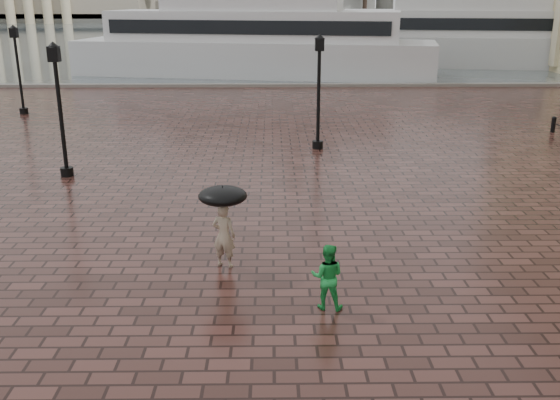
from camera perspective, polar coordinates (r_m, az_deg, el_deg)
The scene contains 10 objects.
ground at distance 12.53m, azimuth -5.92°, elevation -10.43°, with size 300.00×300.00×0.00m, color #351D18.
harbour_water at distance 103.12m, azimuth -1.43°, elevation 14.94°, with size 240.00×240.00×0.00m, color #4A575A.
quay_edge at distance 43.37m, azimuth -2.28°, elevation 10.32°, with size 80.00×0.60×0.30m, color slate.
far_shore at distance 171.02m, azimuth -1.19°, elevation 16.60°, with size 300.00×60.00×2.00m, color #4C4C47.
street_lamps at distance 27.23m, azimuth -13.97°, elevation 10.00°, with size 15.44×12.44×4.40m.
adult_pedestrian at distance 14.31m, azimuth -5.15°, elevation -3.26°, with size 0.55×0.36×1.52m, color tan.
child_pedestrian at distance 12.47m, azimuth 4.34°, elevation -7.00°, with size 0.66×0.52×1.36m, color green.
ferry_near at distance 49.55m, azimuth -2.38°, elevation 14.46°, with size 28.24×11.80×9.01m.
ferry_far at distance 58.64m, azimuth 16.77°, elevation 14.26°, with size 27.57×10.52×8.82m.
umbrella at distance 13.99m, azimuth -5.26°, elevation 0.38°, with size 1.10×1.10×1.09m.
Camera 1 is at (1.13, -10.94, 5.99)m, focal length 40.00 mm.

